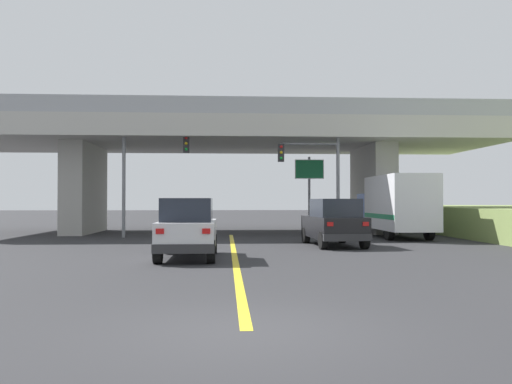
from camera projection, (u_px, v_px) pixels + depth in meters
The scene contains 9 objects.
ground at pixel (231, 232), 33.46m from camera, with size 160.00×160.00×0.00m, color #2B2B2D.
overpass_bridge at pixel (231, 146), 33.54m from camera, with size 31.91×10.56×7.39m.
lane_divider_stripe at pixel (234, 255), 19.50m from camera, with size 0.20×22.88×0.01m, color yellow.
suv_lead at pixel (188, 228), 18.27m from camera, with size 1.89×4.33×2.02m.
suv_crossing at pixel (334, 222), 23.28m from camera, with size 2.23×4.51×2.02m.
box_truck at pixel (396, 205), 28.87m from camera, with size 2.33×7.53×3.24m.
traffic_signal_nearside at pixel (318, 169), 29.00m from camera, with size 3.31×0.36×5.82m.
traffic_signal_farside at pixel (146, 164), 28.81m from camera, with size 3.53×0.36×6.04m.
highway_sign at pixel (309, 177), 31.80m from camera, with size 1.70×0.17×4.51m.
Camera 1 is at (-0.31, -8.11, 1.93)m, focal length 38.26 mm.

